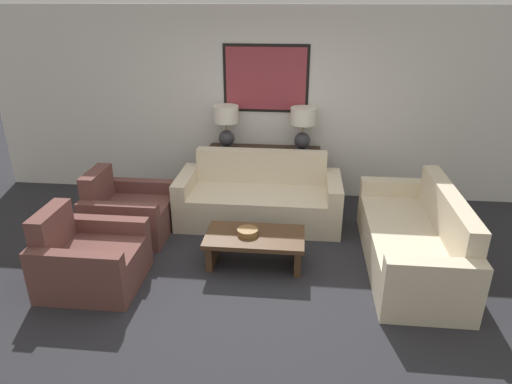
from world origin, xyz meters
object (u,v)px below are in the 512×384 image
console_table (264,174)px  table_lamp_right (303,124)px  table_lamp_left (226,122)px  couch_by_back_wall (259,200)px  armchair_near_back_wall (128,213)px  armchair_near_camera (90,260)px  couch_by_side (414,241)px  coffee_table (255,243)px  decorative_bowl (248,232)px

console_table → table_lamp_right: 0.92m
table_lamp_left → couch_by_back_wall: size_ratio=0.29×
console_table → table_lamp_right: (0.53, 0.00, 0.76)m
table_lamp_right → armchair_near_back_wall: table_lamp_right is taller
armchair_near_back_wall → armchair_near_camera: bearing=-90.0°
armchair_near_back_wall → armchair_near_camera: 1.08m
couch_by_side → coffee_table: size_ratio=1.93×
console_table → couch_by_back_wall: 0.72m
armchair_near_back_wall → couch_by_side: bearing=-6.7°
armchair_near_back_wall → table_lamp_left: bearing=49.7°
console_table → table_lamp_left: size_ratio=2.65×
coffee_table → decorative_bowl: 0.15m
couch_by_back_wall → armchair_near_camera: couch_by_back_wall is taller
console_table → couch_by_back_wall: size_ratio=0.76×
table_lamp_left → coffee_table: table_lamp_left is taller
coffee_table → couch_by_side: bearing=4.9°
console_table → armchair_near_camera: size_ratio=1.67×
coffee_table → armchair_near_back_wall: size_ratio=1.14×
table_lamp_left → couch_by_back_wall: (0.53, -0.71, -0.84)m
coffee_table → armchair_near_camera: 1.72m
coffee_table → console_table: bearing=91.8°
console_table → table_lamp_left: bearing=180.0°
coffee_table → decorative_bowl: decorative_bowl is taller
console_table → table_lamp_left: (-0.53, 0.00, 0.76)m
console_table → decorative_bowl: 1.77m
table_lamp_right → couch_by_side: (1.25, -1.63, -0.84)m
table_lamp_right → couch_by_back_wall: bearing=-126.7°
decorative_bowl → table_lamp_left: bearing=106.0°
table_lamp_right → console_table: bearing=180.0°
decorative_bowl → coffee_table: bearing=-3.8°
table_lamp_left → decorative_bowl: table_lamp_left is taller
table_lamp_left → couch_by_back_wall: bearing=-53.3°
table_lamp_right → couch_by_back_wall: 1.22m
table_lamp_right → decorative_bowl: (-0.55, -1.77, -0.74)m
table_lamp_right → coffee_table: (-0.47, -1.78, -0.87)m
table_lamp_right → couch_by_side: bearing=-52.6°
table_lamp_right → armchair_near_camera: (-2.11, -2.32, -0.86)m
table_lamp_right → decorative_bowl: 2.00m
console_table → armchair_near_camera: bearing=-124.3°
couch_by_side → decorative_bowl: 1.81m
console_table → armchair_near_camera: armchair_near_camera is taller
couch_by_back_wall → decorative_bowl: size_ratio=9.20×
table_lamp_left → coffee_table: bearing=-71.8°
table_lamp_left → armchair_near_back_wall: size_ratio=0.63×
couch_by_back_wall → couch_by_side: same height
couch_by_back_wall → armchair_near_back_wall: bearing=-161.6°
table_lamp_left → armchair_near_back_wall: table_lamp_left is taller
coffee_table → decorative_bowl: (-0.08, 0.01, 0.13)m
couch_by_side → armchair_near_back_wall: (-3.36, 0.39, -0.02)m
couch_by_back_wall → decorative_bowl: couch_by_back_wall is taller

